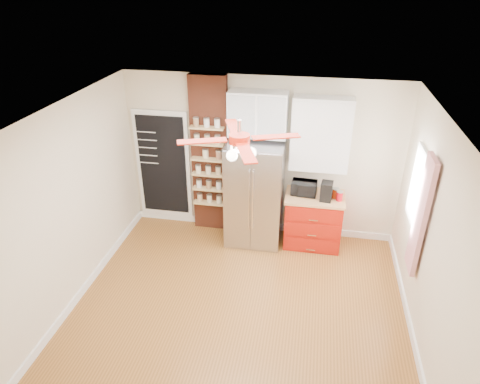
% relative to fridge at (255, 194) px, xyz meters
% --- Properties ---
extents(floor, '(4.50, 4.50, 0.00)m').
position_rel_fridge_xyz_m(floor, '(0.05, -1.63, -0.88)').
color(floor, '#925B25').
rests_on(floor, ground).
extents(ceiling, '(4.50, 4.50, 0.00)m').
position_rel_fridge_xyz_m(ceiling, '(0.05, -1.63, 1.83)').
color(ceiling, white).
rests_on(ceiling, wall_back).
extents(wall_back, '(4.50, 0.02, 2.70)m').
position_rel_fridge_xyz_m(wall_back, '(0.05, 0.37, 0.48)').
color(wall_back, beige).
rests_on(wall_back, floor).
extents(wall_front, '(4.50, 0.02, 2.70)m').
position_rel_fridge_xyz_m(wall_front, '(0.05, -3.63, 0.48)').
color(wall_front, beige).
rests_on(wall_front, floor).
extents(wall_left, '(0.02, 4.00, 2.70)m').
position_rel_fridge_xyz_m(wall_left, '(-2.20, -1.63, 0.48)').
color(wall_left, beige).
rests_on(wall_left, floor).
extents(wall_right, '(0.02, 4.00, 2.70)m').
position_rel_fridge_xyz_m(wall_right, '(2.30, -1.63, 0.48)').
color(wall_right, beige).
rests_on(wall_right, floor).
extents(chalkboard, '(0.95, 0.05, 1.95)m').
position_rel_fridge_xyz_m(chalkboard, '(-1.65, 0.33, 0.23)').
color(chalkboard, white).
rests_on(chalkboard, wall_back).
extents(brick_pillar, '(0.60, 0.16, 2.70)m').
position_rel_fridge_xyz_m(brick_pillar, '(-0.80, 0.29, 0.48)').
color(brick_pillar, brown).
rests_on(brick_pillar, floor).
extents(fridge, '(0.90, 0.70, 1.75)m').
position_rel_fridge_xyz_m(fridge, '(0.00, 0.00, 0.00)').
color(fridge, '#A6A6AB').
rests_on(fridge, floor).
extents(upper_glass_cabinet, '(0.90, 0.35, 0.70)m').
position_rel_fridge_xyz_m(upper_glass_cabinet, '(0.00, 0.20, 1.27)').
color(upper_glass_cabinet, white).
rests_on(upper_glass_cabinet, wall_back).
extents(red_cabinet, '(0.94, 0.64, 0.90)m').
position_rel_fridge_xyz_m(red_cabinet, '(0.97, 0.05, -0.42)').
color(red_cabinet, '#A3160A').
rests_on(red_cabinet, floor).
extents(upper_shelf_unit, '(0.90, 0.30, 1.15)m').
position_rel_fridge_xyz_m(upper_shelf_unit, '(0.97, 0.22, 1.00)').
color(upper_shelf_unit, white).
rests_on(upper_shelf_unit, wall_back).
extents(window, '(0.04, 0.75, 1.05)m').
position_rel_fridge_xyz_m(window, '(2.28, -0.73, 0.68)').
color(window, white).
rests_on(window, wall_right).
extents(curtain, '(0.06, 0.40, 1.55)m').
position_rel_fridge_xyz_m(curtain, '(2.23, -1.28, 0.57)').
color(curtain, '#B01729').
rests_on(curtain, wall_right).
extents(ceiling_fan, '(1.40, 1.40, 0.44)m').
position_rel_fridge_xyz_m(ceiling_fan, '(0.05, -1.63, 1.55)').
color(ceiling_fan, silver).
rests_on(ceiling_fan, ceiling).
extents(toaster_oven, '(0.42, 0.30, 0.22)m').
position_rel_fridge_xyz_m(toaster_oven, '(0.78, 0.08, 0.14)').
color(toaster_oven, black).
rests_on(toaster_oven, red_cabinet).
extents(coffee_maker, '(0.20, 0.22, 0.30)m').
position_rel_fridge_xyz_m(coffee_maker, '(1.13, -0.05, 0.18)').
color(coffee_maker, black).
rests_on(coffee_maker, red_cabinet).
extents(canister_left, '(0.13, 0.13, 0.15)m').
position_rel_fridge_xyz_m(canister_left, '(1.34, -0.03, 0.10)').
color(canister_left, red).
rests_on(canister_left, red_cabinet).
extents(canister_right, '(0.11, 0.11, 0.15)m').
position_rel_fridge_xyz_m(canister_right, '(1.28, 0.05, 0.10)').
color(canister_right, '#A62A09').
rests_on(canister_right, red_cabinet).
extents(pantry_jar_oats, '(0.12, 0.12, 0.14)m').
position_rel_fridge_xyz_m(pantry_jar_oats, '(-0.85, 0.18, 0.57)').
color(pantry_jar_oats, beige).
rests_on(pantry_jar_oats, brick_pillar).
extents(pantry_jar_beans, '(0.12, 0.12, 0.13)m').
position_rel_fridge_xyz_m(pantry_jar_beans, '(-0.62, 0.17, 0.56)').
color(pantry_jar_beans, '#96674C').
rests_on(pantry_jar_beans, brick_pillar).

